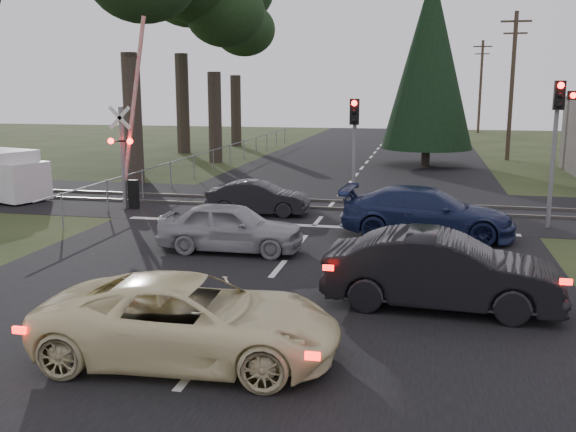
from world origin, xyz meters
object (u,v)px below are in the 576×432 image
(silver_car, at_px, (231,227))
(blue_sedan, at_px, (427,213))
(traffic_signal_right, at_px, (558,126))
(utility_pole_far, at_px, (481,85))
(dark_hatchback, at_px, (441,271))
(crossing_signal, at_px, (128,154))
(utility_pole_mid, at_px, (512,83))
(cream_coupe, at_px, (190,320))
(traffic_signal_center, at_px, (354,136))
(dark_car_far, at_px, (258,198))

(silver_car, height_order, blue_sedan, blue_sedan)
(traffic_signal_right, bearing_deg, silver_car, -151.60)
(utility_pole_far, bearing_deg, blue_sedan, -95.85)
(traffic_signal_right, height_order, utility_pole_far, utility_pole_far)
(blue_sedan, bearing_deg, dark_hatchback, -173.84)
(crossing_signal, height_order, utility_pole_mid, utility_pole_mid)
(traffic_signal_right, distance_m, cream_coupe, 14.61)
(crossing_signal, relative_size, blue_sedan, 1.34)
(utility_pole_mid, distance_m, dark_hatchback, 29.71)
(dark_hatchback, bearing_deg, utility_pole_mid, -5.83)
(traffic_signal_center, xyz_separation_m, blue_sedan, (2.62, -3.27, -2.05))
(utility_pole_mid, bearing_deg, traffic_signal_right, -92.66)
(silver_car, bearing_deg, traffic_signal_right, -62.34)
(dark_hatchback, height_order, silver_car, dark_hatchback)
(utility_pole_far, height_order, dark_car_far, utility_pole_far)
(crossing_signal, distance_m, utility_pole_mid, 25.78)
(blue_sedan, bearing_deg, traffic_signal_center, 42.13)
(utility_pole_far, distance_m, dark_car_far, 46.72)
(utility_pole_far, bearing_deg, silver_car, -101.40)
(dark_hatchback, relative_size, silver_car, 1.19)
(cream_coupe, bearing_deg, crossing_signal, 25.89)
(utility_pole_mid, xyz_separation_m, dark_car_far, (-10.80, -20.26, -4.13))
(traffic_signal_center, height_order, utility_pole_mid, utility_pole_mid)
(utility_pole_mid, height_order, blue_sedan, utility_pole_mid)
(blue_sedan, bearing_deg, crossing_signal, 81.10)
(dark_hatchback, relative_size, blue_sedan, 0.92)
(dark_car_far, bearing_deg, dark_hatchback, -146.67)
(traffic_signal_right, height_order, dark_car_far, traffic_signal_right)
(crossing_signal, xyz_separation_m, dark_car_far, (4.98, -0.05, -1.46))
(crossing_signal, distance_m, cream_coupe, 14.36)
(cream_coupe, bearing_deg, utility_pole_mid, -18.70)
(cream_coupe, relative_size, blue_sedan, 0.97)
(utility_pole_mid, xyz_separation_m, utility_pole_far, (0.00, 25.00, 0.00))
(cream_coupe, bearing_deg, utility_pole_far, -12.36)
(silver_car, distance_m, dark_car_far, 5.29)
(utility_pole_mid, relative_size, cream_coupe, 1.79)
(dark_hatchback, bearing_deg, cream_coupe, 133.74)
(utility_pole_mid, distance_m, blue_sedan, 23.45)
(traffic_signal_center, bearing_deg, utility_pole_far, 80.40)
(cream_coupe, bearing_deg, blue_sedan, -24.62)
(dark_hatchback, bearing_deg, dark_car_far, 38.32)
(cream_coupe, distance_m, dark_hatchback, 5.45)
(dark_hatchback, bearing_deg, utility_pole_far, -1.73)
(utility_pole_far, xyz_separation_m, cream_coupe, (-8.70, -57.63, -4.03))
(blue_sedan, bearing_deg, utility_pole_mid, -8.76)
(cream_coupe, distance_m, silver_car, 7.27)
(traffic_signal_right, relative_size, dark_car_far, 1.30)
(dark_car_far, bearing_deg, traffic_signal_center, -75.98)
(crossing_signal, height_order, silver_car, crossing_signal)
(dark_car_far, bearing_deg, blue_sedan, -113.40)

